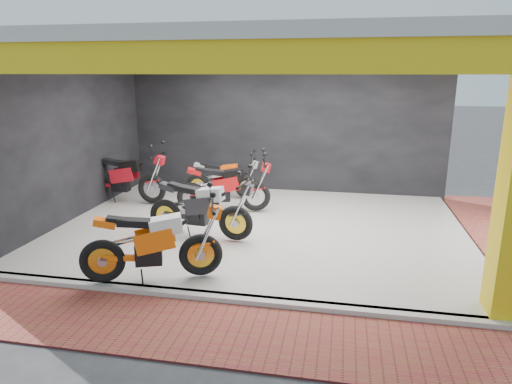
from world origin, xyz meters
TOP-DOWN VIEW (x-y plane):
  - ground at (0.00, 0.00)m, footprint 80.00×80.00m
  - showroom_floor at (0.00, 2.00)m, footprint 8.00×6.00m
  - showroom_ceiling at (0.00, 2.00)m, footprint 8.40×6.40m
  - back_wall at (0.00, 5.10)m, footprint 8.20×0.20m
  - left_wall at (-4.10, 2.00)m, footprint 0.20×6.20m
  - header_beam_front at (0.00, -1.00)m, footprint 8.40×0.30m
  - header_beam_right at (4.00, 2.00)m, footprint 0.30×6.40m
  - floor_kerb at (0.00, -1.02)m, footprint 8.00×0.20m
  - paver_front at (0.00, -1.80)m, footprint 9.00×1.40m
  - moto_hero at (-0.46, -0.50)m, footprint 2.35×1.54m
  - moto_row_a at (-0.30, 1.05)m, footprint 2.28×1.06m
  - moto_row_b at (-0.29, 2.93)m, footprint 2.31×1.28m
  - moto_row_c at (-0.71, 3.90)m, footprint 1.93×0.79m
  - moto_row_d at (-2.80, 3.06)m, footprint 2.35×0.95m

SIDE VIEW (x-z plane):
  - ground at x=0.00m, z-range 0.00..0.00m
  - paver_front at x=0.00m, z-range 0.00..0.03m
  - showroom_floor at x=0.00m, z-range 0.00..0.10m
  - floor_kerb at x=0.00m, z-range 0.00..0.10m
  - moto_row_c at x=-0.71m, z-range 0.10..1.26m
  - moto_row_b at x=-0.29m, z-range 0.10..1.43m
  - moto_row_a at x=-0.30m, z-range 0.10..1.44m
  - moto_hero at x=-0.46m, z-range 0.10..1.45m
  - moto_row_d at x=-2.80m, z-range 0.10..1.51m
  - back_wall at x=0.00m, z-range 0.00..3.50m
  - left_wall at x=-4.10m, z-range 0.00..3.50m
  - header_beam_front at x=0.00m, z-range 3.10..3.50m
  - header_beam_right at x=4.00m, z-range 3.10..3.50m
  - showroom_ceiling at x=0.00m, z-range 3.50..3.70m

